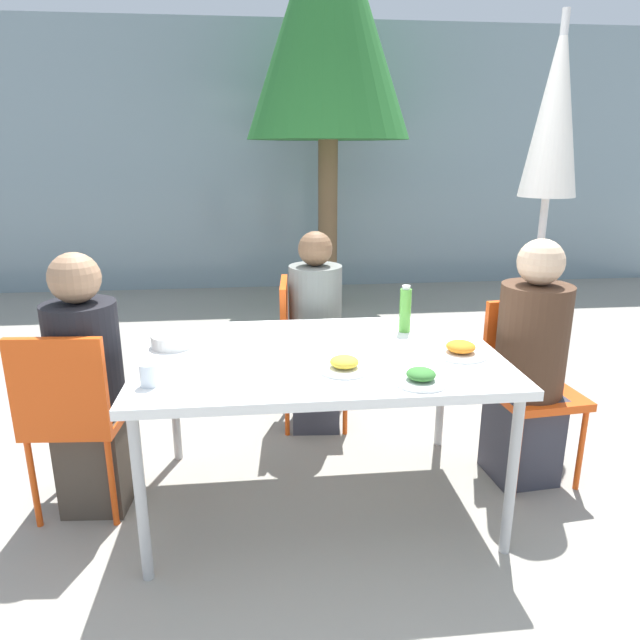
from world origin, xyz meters
TOP-DOWN VIEW (x-y plane):
  - ground_plane at (0.00, 0.00)m, footprint 24.00×24.00m
  - building_facade at (0.00, 4.60)m, footprint 10.00×0.20m
  - dining_table at (0.00, 0.00)m, footprint 1.58×1.03m
  - chair_left at (-1.09, 0.00)m, footprint 0.43×0.43m
  - person_left at (-1.04, 0.08)m, footprint 0.32×0.32m
  - chair_right at (1.08, 0.18)m, footprint 0.44×0.44m
  - person_right at (1.04, 0.10)m, footprint 0.33×0.33m
  - chair_far at (-0.02, 0.82)m, footprint 0.43×0.43m
  - person_far at (0.06, 0.77)m, footprint 0.30×0.30m
  - closed_umbrella at (1.39, 0.80)m, footprint 0.36×0.36m
  - plate_0 at (0.61, -0.10)m, footprint 0.23×0.23m
  - plate_1 at (0.08, -0.23)m, footprint 0.21×0.21m
  - plate_2 at (0.35, -0.39)m, footprint 0.21×0.21m
  - bottle at (0.45, 0.26)m, footprint 0.06×0.06m
  - drinking_cup at (-0.69, -0.30)m, footprint 0.07×0.07m
  - salad_bowl at (-0.66, 0.16)m, footprint 0.20×0.20m
  - tree_behind_left at (0.46, 3.57)m, footprint 1.62×1.62m

SIDE VIEW (x-z plane):
  - ground_plane at x=0.00m, z-range 0.00..0.00m
  - chair_left at x=-1.09m, z-range 0.08..0.97m
  - chair_right at x=1.08m, z-range 0.08..0.97m
  - chair_far at x=-0.02m, z-range 0.08..0.97m
  - person_far at x=0.06m, z-range -0.03..1.16m
  - person_left at x=-1.04m, z-range -0.02..1.18m
  - person_right at x=1.04m, z-range -0.03..1.20m
  - dining_table at x=0.00m, z-range 0.33..1.08m
  - plate_2 at x=0.35m, z-range 0.74..0.80m
  - plate_1 at x=0.08m, z-range 0.74..0.80m
  - plate_0 at x=0.61m, z-range 0.74..0.81m
  - salad_bowl at x=-0.66m, z-range 0.75..0.81m
  - drinking_cup at x=-0.69m, z-range 0.75..0.84m
  - bottle at x=0.45m, z-range 0.75..0.98m
  - building_facade at x=0.00m, z-range 0.00..3.00m
  - closed_umbrella at x=1.39m, z-range 0.54..2.88m
  - tree_behind_left at x=0.46m, z-range 0.84..4.84m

